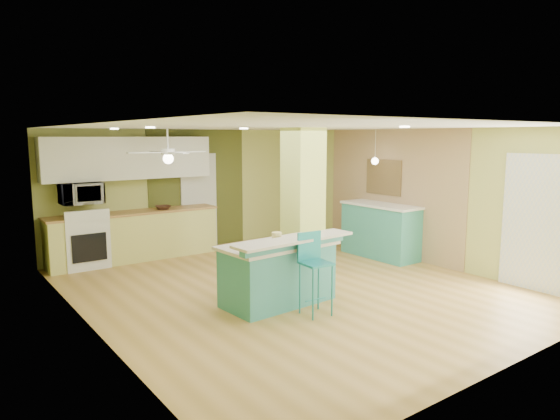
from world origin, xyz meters
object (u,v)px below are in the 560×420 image
at_px(side_counter, 381,230).
at_px(canister, 277,239).
at_px(peninsula, 279,272).
at_px(bar_stool, 313,260).
at_px(fruit_bowl, 163,207).

relative_size(side_counter, canister, 9.19).
xyz_separation_m(side_counter, canister, (-3.35, -1.12, 0.43)).
bearing_deg(canister, peninsula, 35.57).
distance_m(peninsula, canister, 0.50).
height_order(peninsula, side_counter, side_counter).
xyz_separation_m(bar_stool, side_counter, (3.15, 1.67, -0.21)).
bearing_deg(fruit_bowl, canister, -88.41).
distance_m(side_counter, canister, 3.55).
bearing_deg(bar_stool, side_counter, 32.76).
relative_size(peninsula, canister, 10.60).
height_order(side_counter, canister, side_counter).
bearing_deg(bar_stool, fruit_bowl, 98.81).
bearing_deg(canister, side_counter, 18.56).
bearing_deg(side_counter, fruit_bowl, 143.54).
relative_size(peninsula, bar_stool, 1.72).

